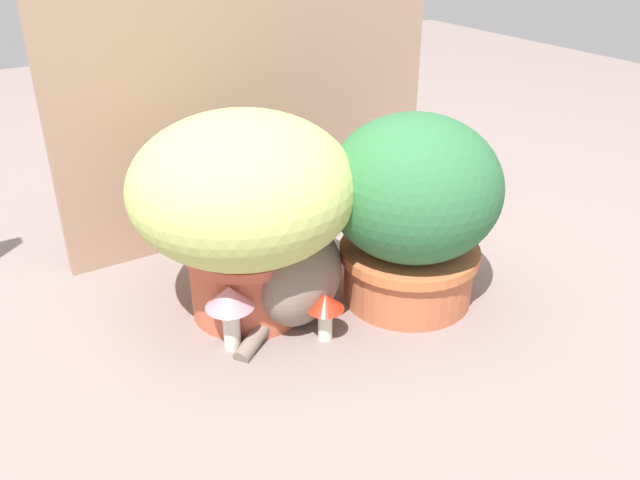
{
  "coord_description": "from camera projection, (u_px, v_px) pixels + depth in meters",
  "views": [
    {
      "loc": [
        -0.68,
        -1.14,
        0.87
      ],
      "look_at": [
        0.03,
        -0.03,
        0.18
      ],
      "focal_mm": 37.13,
      "sensor_mm": 36.0,
      "label": 1
    }
  ],
  "objects": [
    {
      "name": "mushroom_ornament_pink",
      "position": [
        230.0,
        303.0,
        1.38
      ],
      "size": [
        0.1,
        0.1,
        0.15
      ],
      "color": "silver",
      "rests_on": "ground"
    },
    {
      "name": "cat",
      "position": [
        303.0,
        268.0,
        1.5
      ],
      "size": [
        0.38,
        0.28,
        0.32
      ],
      "color": "#806C5F",
      "rests_on": "ground"
    },
    {
      "name": "ground_plane",
      "position": [
        304.0,
        305.0,
        1.58
      ],
      "size": [
        6.0,
        6.0,
        0.0
      ],
      "primitive_type": "plane",
      "color": "gray"
    },
    {
      "name": "grass_planter",
      "position": [
        244.0,
        201.0,
        1.44
      ],
      "size": [
        0.5,
        0.5,
        0.47
      ],
      "color": "#C15B40",
      "rests_on": "ground"
    },
    {
      "name": "mushroom_ornament_red",
      "position": [
        325.0,
        307.0,
        1.43
      ],
      "size": [
        0.08,
        0.08,
        0.11
      ],
      "color": "silver",
      "rests_on": "ground"
    },
    {
      "name": "leafy_planter",
      "position": [
        412.0,
        207.0,
        1.51
      ],
      "size": [
        0.4,
        0.4,
        0.45
      ],
      "color": "#C06541",
      "rests_on": "ground"
    },
    {
      "name": "cardboard_backdrop",
      "position": [
        257.0,
        85.0,
        1.79
      ],
      "size": [
        1.12,
        0.03,
        0.83
      ],
      "primitive_type": "cube",
      "color": "tan",
      "rests_on": "ground"
    }
  ]
}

